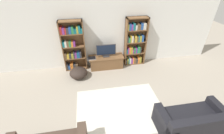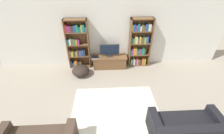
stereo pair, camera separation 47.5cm
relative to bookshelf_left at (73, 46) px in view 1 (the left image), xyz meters
The scene contains 9 objects.
wall_back 1.31m from the bookshelf_left, ahead, with size 8.80×0.06×2.60m.
bookshelf_left is the anchor object (origin of this frame).
bookshelf_right 2.36m from the bookshelf_left, ahead, with size 0.82×0.30×1.89m.
tv_stand 1.40m from the bookshelf_left, ahead, with size 1.33×0.52×0.48m.
television 1.23m from the bookshelf_left, ahead, with size 0.74×0.16×0.50m.
laptop 0.81m from the bookshelf_left, 17.43° to the right, with size 0.31×0.26×0.03m.
area_rug 2.83m from the bookshelf_left, 61.46° to the right, with size 2.41×1.79×0.02m.
couch_right_sofa 4.38m from the bookshelf_left, 49.24° to the right, with size 1.62×0.84×0.75m.
beanbag_ottoman 1.01m from the bookshelf_left, 79.51° to the right, with size 0.63×0.63×0.38m, color #2D231E.
Camera 1 is at (-0.70, -1.11, 3.29)m, focal length 24.00 mm.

